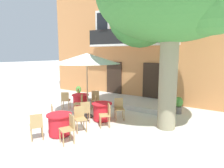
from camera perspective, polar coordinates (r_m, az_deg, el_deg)
The scene contains 21 objects.
ground_plane at distance 8.87m, azimuth -14.50°, elevation -9.91°, with size 120.00×120.00×0.00m, color silver.
building_facade at distance 13.75m, azimuth 10.02°, elevation 12.65°, with size 13.00×5.09×7.50m.
entrance_step_platform at distance 11.25m, azimuth 3.20°, elevation -4.97°, with size 5.69×2.27×0.25m, color silver.
cafe_table_near_tree at distance 7.10m, azimuth -15.22°, elevation -11.40°, with size 0.86×0.86×0.76m.
cafe_chair_near_tree_0 at distance 6.90m, azimuth -21.38°, elevation -11.11°, with size 0.55×0.55×0.91m.
cafe_chair_near_tree_1 at distance 6.41m, azimuth -12.58°, elevation -12.26°, with size 0.53×0.53×0.91m.
cafe_chair_near_tree_2 at distance 7.27m, azimuth -9.45°, elevation -9.57°, with size 0.55×0.55×0.91m.
cafe_chair_near_tree_3 at distance 7.76m, azimuth -16.43°, elevation -8.63°, with size 0.56×0.56×0.91m.
cafe_table_middle at distance 8.31m, azimuth -2.97°, elevation -8.08°, with size 0.86×0.86×0.76m.
cafe_chair_middle_0 at distance 8.98m, azimuth -4.15°, elevation -5.89°, with size 0.57×0.57×0.91m.
cafe_chair_middle_1 at distance 8.03m, azimuth -8.01°, elevation -7.75°, with size 0.56×0.56×0.91m.
cafe_chair_middle_2 at distance 7.57m, azimuth -1.65°, elevation -8.70°, with size 0.57×0.57×0.91m.
cafe_chair_middle_3 at distance 8.44m, azimuth 2.09°, elevation -6.84°, with size 0.56×0.56×0.91m.
cafe_table_front at distance 10.10m, azimuth -9.25°, elevation -5.11°, with size 0.86×0.86×0.76m.
cafe_chair_front_0 at distance 10.14m, azimuth -13.54°, elevation -4.40°, with size 0.55×0.55×0.91m.
cafe_chair_front_1 at distance 9.34m, azimuth -9.48°, elevation -5.41°, with size 0.56×0.56×0.91m.
cafe_chair_front_2 at distance 10.05m, azimuth -4.97°, elevation -4.30°, with size 0.55×0.55×0.91m.
cafe_chair_front_3 at distance 10.81m, azimuth -9.35°, elevation -3.45°, with size 0.56×0.56×0.91m.
cafe_umbrella at distance 8.44m, azimuth -7.45°, elevation 7.42°, with size 2.90×2.90×2.85m.
ground_planter_left at distance 12.86m, azimuth -9.82°, elevation -2.04°, with size 0.35×0.35×0.73m.
ground_planter_right at distance 9.77m, azimuth 18.95°, elevation -5.66°, with size 0.43×0.43×0.80m.
Camera 1 is at (6.28, -5.60, 2.82)m, focal length 31.03 mm.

